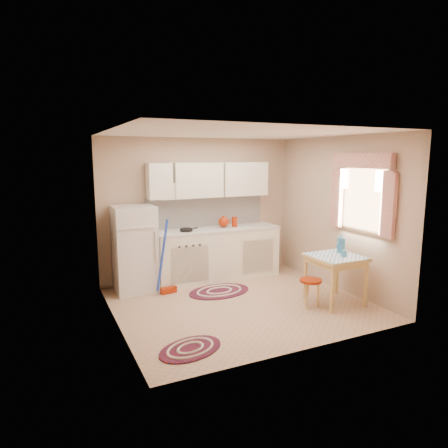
{
  "coord_description": "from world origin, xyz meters",
  "views": [
    {
      "loc": [
        -2.65,
        -5.05,
        2.17
      ],
      "look_at": [
        -0.15,
        0.25,
        1.18
      ],
      "focal_mm": 32.0,
      "sensor_mm": 36.0,
      "label": 1
    }
  ],
  "objects_px": {
    "table": "(335,280)",
    "base_cabinets": "(217,254)",
    "fridge": "(135,249)",
    "stool": "(310,293)"
  },
  "relations": [
    {
      "from": "fridge",
      "to": "base_cabinets",
      "type": "height_order",
      "value": "fridge"
    },
    {
      "from": "base_cabinets",
      "to": "table",
      "type": "height_order",
      "value": "base_cabinets"
    },
    {
      "from": "fridge",
      "to": "stool",
      "type": "distance_m",
      "value": 2.84
    },
    {
      "from": "table",
      "to": "stool",
      "type": "height_order",
      "value": "table"
    },
    {
      "from": "table",
      "to": "base_cabinets",
      "type": "bearing_deg",
      "value": 120.27
    },
    {
      "from": "base_cabinets",
      "to": "stool",
      "type": "bearing_deg",
      "value": -70.83
    },
    {
      "from": "base_cabinets",
      "to": "table",
      "type": "distance_m",
      "value": 2.16
    },
    {
      "from": "fridge",
      "to": "table",
      "type": "bearing_deg",
      "value": -35.24
    },
    {
      "from": "table",
      "to": "stool",
      "type": "relative_size",
      "value": 1.71
    },
    {
      "from": "base_cabinets",
      "to": "stool",
      "type": "relative_size",
      "value": 5.36
    }
  ]
}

